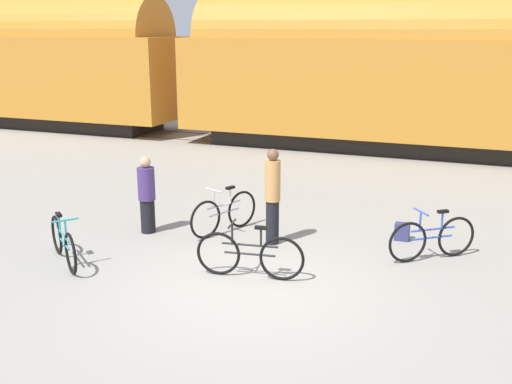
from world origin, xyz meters
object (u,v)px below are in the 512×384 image
object	(u,v)px
bicycle_silver	(224,213)
person_in_tan	(273,196)
bicycle_blue	(432,238)
backpack	(402,232)
bicycle_black	(250,255)
bicycle_teal	(63,243)
person_in_purple	(147,195)
freight_train	(383,69)

from	to	relation	value
bicycle_silver	person_in_tan	xyz separation A→B (m)	(1.12, -0.25, 0.55)
bicycle_blue	backpack	world-z (taller)	bicycle_blue
bicycle_black	bicycle_teal	bearing A→B (deg)	-169.90
bicycle_black	bicycle_teal	distance (m)	3.32
backpack	person_in_purple	bearing A→B (deg)	-164.45
bicycle_silver	person_in_purple	distance (m)	1.59
backpack	bicycle_blue	bearing A→B (deg)	-53.11
bicycle_teal	bicycle_silver	bearing A→B (deg)	51.79
bicycle_silver	bicycle_black	bearing A→B (deg)	-55.74
bicycle_teal	freight_train	bearing A→B (deg)	74.16
person_in_purple	backpack	xyz separation A→B (m)	(4.86, 1.35, -0.61)
person_in_tan	person_in_purple	world-z (taller)	person_in_tan
bicycle_blue	person_in_tan	size ratio (longest dim) A/B	0.76
bicycle_black	bicycle_silver	xyz separation A→B (m)	(-1.30, 1.91, 0.01)
bicycle_blue	bicycle_black	xyz separation A→B (m)	(-2.74, -1.91, 0.00)
person_in_tan	backpack	bearing A→B (deg)	-140.75
bicycle_black	backpack	size ratio (longest dim) A/B	5.33
freight_train	bicycle_teal	bearing A→B (deg)	-105.84
bicycle_silver	person_in_tan	size ratio (longest dim) A/B	0.88
freight_train	bicycle_black	xyz separation A→B (m)	(-0.17, -11.53, -2.27)
person_in_purple	backpack	bearing A→B (deg)	33.40
bicycle_silver	freight_train	bearing A→B (deg)	81.31
bicycle_blue	person_in_purple	xyz separation A→B (m)	(-5.49, -0.52, 0.38)
backpack	person_in_tan	bearing A→B (deg)	-155.03
person_in_tan	bicycle_teal	bearing A→B (deg)	50.38
bicycle_black	person_in_purple	xyz separation A→B (m)	(-2.75, 1.38, 0.38)
bicycle_silver	person_in_tan	bearing A→B (deg)	-12.66
freight_train	bicycle_blue	size ratio (longest dim) A/B	30.69
freight_train	bicycle_silver	bearing A→B (deg)	-98.69
bicycle_blue	backpack	size ratio (longest dim) A/B	4.11
bicycle_teal	person_in_purple	xyz separation A→B (m)	(0.52, 1.97, 0.40)
bicycle_teal	bicycle_silver	xyz separation A→B (m)	(1.97, 2.50, 0.02)
person_in_tan	freight_train	bearing A→B (deg)	-77.78
person_in_tan	backpack	xyz separation A→B (m)	(2.30, 1.07, -0.78)
freight_train	bicycle_teal	distance (m)	12.80
bicycle_black	bicycle_teal	xyz separation A→B (m)	(-3.27, -0.58, -0.02)
bicycle_blue	bicycle_silver	world-z (taller)	bicycle_silver
person_in_tan	person_in_purple	bearing A→B (deg)	20.55
freight_train	person_in_tan	size ratio (longest dim) A/B	23.20
freight_train	person_in_tan	xyz separation A→B (m)	(-0.35, -9.87, -1.72)
freight_train	person_in_tan	distance (m)	10.02
bicycle_black	bicycle_silver	world-z (taller)	bicycle_silver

